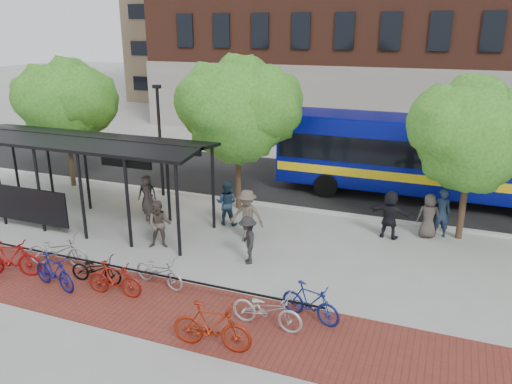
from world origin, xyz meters
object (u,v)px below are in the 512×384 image
(pedestrian_2, at_px, (227,203))
(tree_a, at_px, (66,100))
(lamp_post_left, at_px, (160,138))
(pedestrian_8, at_px, (160,224))
(bike_10, at_px, (267,310))
(pedestrian_9, at_px, (248,240))
(bike_5, at_px, (114,279))
(pedestrian_0, at_px, (147,193))
(pedestrian_3, at_px, (247,216))
(bike_6, at_px, (159,271))
(bike_4, at_px, (96,269))
(tree_b, at_px, (240,106))
(bus_shelter, at_px, (78,150))
(pedestrian_1, at_px, (148,199))
(tree_c, at_px, (476,132))
(bike_1, at_px, (10,258))
(bike_3, at_px, (54,272))
(pedestrian_6, at_px, (429,216))
(pedestrian_5, at_px, (390,214))
(bus, at_px, (431,154))
(bike_9, at_px, (212,326))
(pedestrian_7, at_px, (441,213))
(bike_11, at_px, (310,302))
(bike_2, at_px, (58,250))

(pedestrian_2, bearing_deg, tree_a, -17.82)
(lamp_post_left, distance_m, pedestrian_8, 6.21)
(bike_10, xyz_separation_m, pedestrian_8, (-5.30, 3.33, 0.36))
(bike_10, height_order, pedestrian_9, pedestrian_9)
(bike_5, relative_size, pedestrian_9, 1.06)
(pedestrian_0, bearing_deg, bike_10, -59.25)
(pedestrian_2, height_order, pedestrian_8, pedestrian_2)
(pedestrian_0, height_order, pedestrian_3, pedestrian_3)
(bike_5, distance_m, bike_6, 1.34)
(bike_4, xyz_separation_m, bike_10, (5.74, -0.35, 0.07))
(tree_a, xyz_separation_m, bike_6, (9.39, -7.29, -3.75))
(bike_5, distance_m, bike_10, 4.73)
(tree_a, bearing_deg, tree_b, 0.00)
(bus_shelter, relative_size, tree_b, 1.64)
(bike_5, xyz_separation_m, pedestrian_3, (2.11, 5.08, 0.46))
(tree_a, xyz_separation_m, pedestrian_8, (7.92, -4.85, -3.36))
(bike_6, relative_size, pedestrian_1, 0.95)
(tree_c, xyz_separation_m, pedestrian_8, (-10.07, -4.85, -3.18))
(bike_1, bearing_deg, tree_a, 11.93)
(tree_b, bearing_deg, bus_shelter, -143.79)
(tree_a, height_order, pedestrian_1, tree_a)
(bike_3, relative_size, pedestrian_9, 1.10)
(pedestrian_6, bearing_deg, pedestrian_9, 25.65)
(pedestrian_5, relative_size, pedestrian_8, 1.05)
(tree_b, bearing_deg, bus, 29.59)
(bike_4, bearing_deg, bike_9, -115.89)
(bike_9, relative_size, pedestrian_8, 1.17)
(tree_a, relative_size, pedestrian_7, 3.25)
(pedestrian_0, relative_size, pedestrian_5, 0.84)
(pedestrian_1, bearing_deg, bus_shelter, 53.19)
(pedestrian_2, relative_size, pedestrian_9, 1.10)
(pedestrian_6, bearing_deg, bike_11, 56.25)
(tree_a, height_order, bike_11, tree_a)
(bus, xyz_separation_m, bike_4, (-9.01, -12.07, -1.68))
(bike_1, xyz_separation_m, pedestrian_3, (5.94, 5.24, 0.38))
(tree_a, height_order, tree_c, tree_a)
(bike_1, bearing_deg, pedestrian_1, -32.57)
(bus_shelter, distance_m, pedestrian_5, 12.19)
(bike_11, height_order, pedestrian_3, pedestrian_3)
(pedestrian_3, distance_m, pedestrian_7, 7.26)
(tree_b, distance_m, lamp_post_left, 4.45)
(bike_6, height_order, bike_11, bike_11)
(tree_c, xyz_separation_m, bus, (-1.51, 4.25, -1.93))
(bus_shelter, height_order, tree_a, tree_a)
(bus_shelter, bearing_deg, pedestrian_0, 53.64)
(bike_2, relative_size, pedestrian_2, 1.18)
(pedestrian_3, bearing_deg, tree_c, 20.64)
(bike_5, bearing_deg, bus_shelter, 41.50)
(bus, relative_size, bike_1, 6.81)
(bike_2, bearing_deg, bike_9, -119.72)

